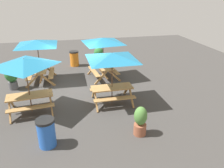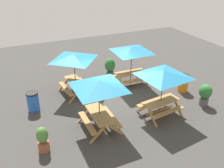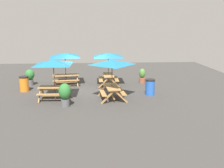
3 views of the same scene
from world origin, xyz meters
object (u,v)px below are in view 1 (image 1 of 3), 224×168
(picnic_table_1, at_px, (112,60))
(picnic_table_3, at_px, (37,46))
(potted_plant_0, at_px, (99,54))
(picnic_table_2, at_px, (25,66))
(trash_bin_blue, at_px, (46,133))
(picnic_table_0, at_px, (103,43))
(potted_plant_1, at_px, (11,76))
(trash_bin_orange, at_px, (74,59))
(potted_plant_2, at_px, (140,121))

(picnic_table_1, distance_m, picnic_table_3, 4.58)
(picnic_table_1, bearing_deg, potted_plant_0, 86.07)
(picnic_table_2, height_order, trash_bin_blue, picnic_table_2)
(picnic_table_0, xyz_separation_m, potted_plant_0, (-2.53, 0.16, -1.34))
(picnic_table_1, xyz_separation_m, potted_plant_1, (-2.51, -4.58, -1.28))
(picnic_table_2, xyz_separation_m, trash_bin_orange, (-5.52, 2.13, -1.49))
(picnic_table_0, bearing_deg, potted_plant_1, -91.09)
(trash_bin_orange, height_order, potted_plant_1, potted_plant_1)
(potted_plant_2, bearing_deg, trash_bin_orange, -167.79)
(potted_plant_0, bearing_deg, potted_plant_2, 0.67)
(picnic_table_2, bearing_deg, trash_bin_blue, -78.50)
(picnic_table_0, relative_size, picnic_table_1, 0.99)
(picnic_table_1, xyz_separation_m, potted_plant_0, (-5.53, 0.34, -1.34))
(picnic_table_2, relative_size, potted_plant_1, 1.87)
(picnic_table_1, distance_m, picnic_table_2, 3.42)
(picnic_table_3, relative_size, trash_bin_orange, 2.89)
(picnic_table_0, bearing_deg, potted_plant_2, -4.22)
(trash_bin_orange, bearing_deg, picnic_table_3, -40.88)
(picnic_table_3, relative_size, trash_bin_blue, 2.89)
(picnic_table_2, relative_size, trash_bin_orange, 2.38)
(picnic_table_0, relative_size, potted_plant_1, 2.25)
(potted_plant_0, distance_m, potted_plant_2, 8.01)
(trash_bin_orange, distance_m, potted_plant_1, 4.44)
(potted_plant_2, bearing_deg, picnic_table_0, -177.32)
(picnic_table_2, distance_m, trash_bin_blue, 2.90)
(picnic_table_2, distance_m, trash_bin_orange, 6.10)
(picnic_table_2, xyz_separation_m, potted_plant_1, (-2.53, -1.15, -1.28))
(potted_plant_0, bearing_deg, picnic_table_1, -3.52)
(picnic_table_3, bearing_deg, potted_plant_0, 123.84)
(picnic_table_1, relative_size, picnic_table_2, 1.21)
(picnic_table_1, xyz_separation_m, potted_plant_2, (2.49, 0.43, -1.44))
(potted_plant_1, height_order, potted_plant_2, potted_plant_1)
(picnic_table_1, relative_size, potted_plant_0, 2.49)
(picnic_table_2, bearing_deg, potted_plant_0, 50.14)
(picnic_table_3, height_order, potted_plant_0, picnic_table_3)
(picnic_table_1, bearing_deg, trash_bin_blue, -138.69)
(potted_plant_0, relative_size, potted_plant_2, 1.05)
(picnic_table_1, relative_size, picnic_table_3, 1.00)
(trash_bin_blue, relative_size, potted_plant_2, 0.91)
(picnic_table_1, xyz_separation_m, picnic_table_3, (-3.24, -3.24, 0.00))
(trash_bin_blue, distance_m, potted_plant_0, 8.48)
(picnic_table_1, height_order, picnic_table_2, same)
(picnic_table_2, bearing_deg, potted_plant_1, 108.74)
(picnic_table_0, height_order, trash_bin_blue, picnic_table_0)
(picnic_table_3, xyz_separation_m, potted_plant_2, (5.73, 3.67, -1.44))
(potted_plant_0, bearing_deg, trash_bin_orange, -88.73)
(picnic_table_3, distance_m, potted_plant_1, 1.99)
(picnic_table_3, bearing_deg, picnic_table_0, 87.09)
(picnic_table_2, distance_m, potted_plant_0, 6.84)
(picnic_table_3, xyz_separation_m, potted_plant_1, (0.73, -1.34, -1.28))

